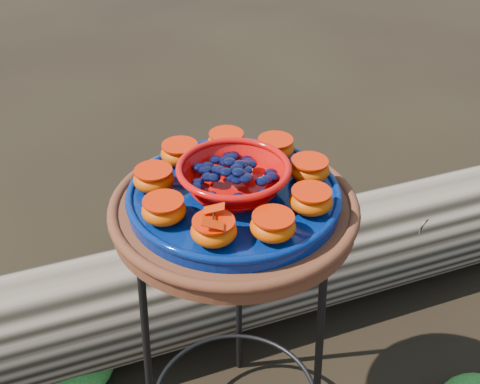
{
  "coord_description": "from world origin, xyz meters",
  "views": [
    {
      "loc": [
        0.05,
        -0.93,
        1.4
      ],
      "look_at": [
        0.01,
        0.0,
        0.76
      ],
      "focal_mm": 45.0,
      "sensor_mm": 36.0,
      "label": 1
    }
  ],
  "objects_px": {
    "terracotta_saucer": "(234,211)",
    "cobalt_plate": "(234,197)",
    "plant_stand": "(235,342)",
    "driftwood_log": "(255,271)",
    "red_bowl": "(234,179)"
  },
  "relations": [
    {
      "from": "terracotta_saucer",
      "to": "cobalt_plate",
      "type": "relative_size",
      "value": 1.17
    },
    {
      "from": "plant_stand",
      "to": "terracotta_saucer",
      "type": "height_order",
      "value": "terracotta_saucer"
    },
    {
      "from": "terracotta_saucer",
      "to": "driftwood_log",
      "type": "height_order",
      "value": "terracotta_saucer"
    },
    {
      "from": "cobalt_plate",
      "to": "red_bowl",
      "type": "height_order",
      "value": "red_bowl"
    },
    {
      "from": "terracotta_saucer",
      "to": "red_bowl",
      "type": "xyz_separation_m",
      "value": [
        0.0,
        0.0,
        0.07
      ]
    },
    {
      "from": "plant_stand",
      "to": "driftwood_log",
      "type": "distance_m",
      "value": 0.49
    },
    {
      "from": "plant_stand",
      "to": "driftwood_log",
      "type": "bearing_deg",
      "value": 85.13
    },
    {
      "from": "plant_stand",
      "to": "terracotta_saucer",
      "type": "xyz_separation_m",
      "value": [
        0.0,
        0.0,
        0.37
      ]
    },
    {
      "from": "terracotta_saucer",
      "to": "red_bowl",
      "type": "distance_m",
      "value": 0.07
    },
    {
      "from": "terracotta_saucer",
      "to": "driftwood_log",
      "type": "xyz_separation_m",
      "value": [
        0.04,
        0.45,
        -0.55
      ]
    },
    {
      "from": "cobalt_plate",
      "to": "red_bowl",
      "type": "xyz_separation_m",
      "value": [
        0.0,
        0.0,
        0.04
      ]
    },
    {
      "from": "terracotta_saucer",
      "to": "red_bowl",
      "type": "bearing_deg",
      "value": 0.0
    },
    {
      "from": "cobalt_plate",
      "to": "red_bowl",
      "type": "relative_size",
      "value": 2.0
    },
    {
      "from": "red_bowl",
      "to": "terracotta_saucer",
      "type": "bearing_deg",
      "value": 0.0
    },
    {
      "from": "cobalt_plate",
      "to": "red_bowl",
      "type": "bearing_deg",
      "value": 0.0
    }
  ]
}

